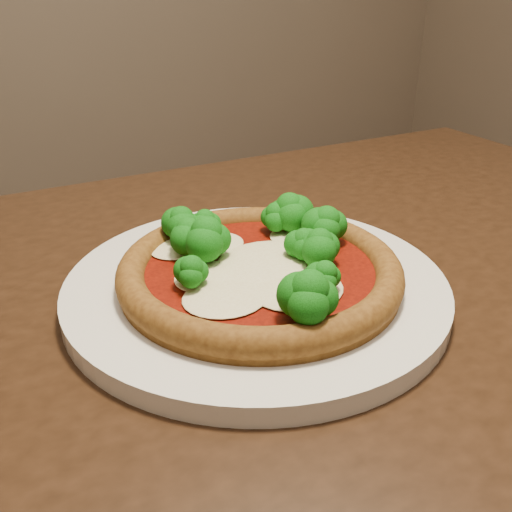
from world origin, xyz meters
TOP-DOWN VIEW (x-y plane):
  - dining_table at (-0.12, 0.08)m, footprint 1.18×0.92m
  - plate at (-0.17, 0.12)m, footprint 0.35×0.35m
  - pizza at (-0.16, 0.12)m, footprint 0.25×0.25m

SIDE VIEW (x-z plane):
  - dining_table at x=-0.12m, z-range 0.28..1.03m
  - plate at x=-0.17m, z-range 0.75..0.77m
  - pizza at x=-0.16m, z-range 0.75..0.82m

